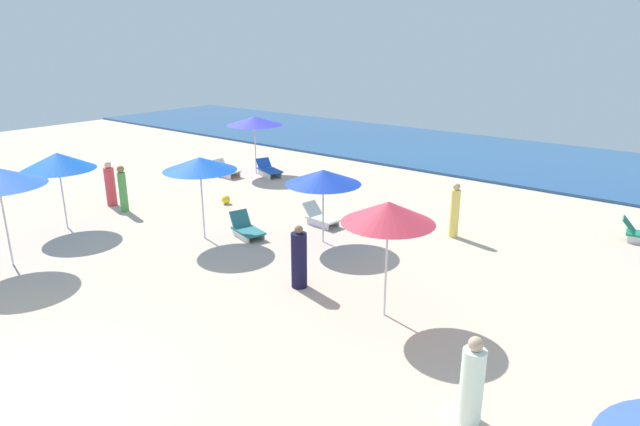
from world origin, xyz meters
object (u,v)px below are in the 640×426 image
object	(u,v)px
umbrella_3	(58,161)
umbrella_4	(200,164)
lounge_chair_2_1	(269,170)
beachgoer_4	(110,185)
lounge_chair_1_0	(321,217)
beachgoer_5	(299,259)
beachgoer_2	(123,189)
beachgoer_0	(472,383)
lounge_chair_4_0	(247,229)
beachgoer_1	(455,211)
umbrella_1	(323,177)
beach_ball_0	(226,200)
lounge_chair_2_0	(226,170)
umbrella_2	(254,121)
umbrella_7	(388,212)

from	to	relation	value
umbrella_3	umbrella_4	bearing A→B (deg)	26.88
umbrella_4	lounge_chair_2_1	bearing A→B (deg)	119.34
umbrella_3	beachgoer_4	xyz separation A→B (m)	(-1.10, 2.30, -1.45)
lounge_chair_1_0	beachgoer_5	bearing A→B (deg)	-141.26
beachgoer_2	beachgoer_0	bearing A→B (deg)	-160.29
lounge_chair_4_0	umbrella_3	bearing A→B (deg)	136.62
beachgoer_1	lounge_chair_4_0	bearing A→B (deg)	-62.06
lounge_chair_2_1	beachgoer_5	distance (m)	11.50
umbrella_1	umbrella_3	distance (m)	8.45
lounge_chair_1_0	lounge_chair_4_0	bearing A→B (deg)	160.98
lounge_chair_1_0	beachgoer_2	size ratio (longest dim) A/B	0.79
umbrella_4	beach_ball_0	xyz separation A→B (m)	(-2.22, 2.88, -2.19)
lounge_chair_4_0	beachgoer_2	bearing A→B (deg)	115.83
lounge_chair_2_0	lounge_chair_2_1	distance (m)	1.90
beachgoer_1	beachgoer_5	world-z (taller)	beachgoer_1
lounge_chair_4_0	lounge_chair_2_1	bearing A→B (deg)	54.46
lounge_chair_1_0	lounge_chair_2_1	size ratio (longest dim) A/B	0.83
lounge_chair_4_0	beachgoer_1	bearing A→B (deg)	-35.65
umbrella_2	beachgoer_2	bearing A→B (deg)	-86.71
umbrella_3	beach_ball_0	size ratio (longest dim) A/B	7.69
umbrella_4	beachgoer_0	size ratio (longest dim) A/B	1.65
lounge_chair_2_1	lounge_chair_4_0	distance (m)	7.77
lounge_chair_1_0	beachgoer_4	distance (m)	8.03
lounge_chair_2_0	beachgoer_5	xyz separation A→B (m)	(9.89, -6.52, 0.46)
beachgoer_5	beachgoer_2	bearing A→B (deg)	103.50
umbrella_4	umbrella_7	bearing A→B (deg)	-5.74
umbrella_2	umbrella_3	xyz separation A→B (m)	(0.47, -9.16, -0.17)
umbrella_2	umbrella_4	world-z (taller)	umbrella_2
lounge_chair_2_1	umbrella_3	world-z (taller)	umbrella_3
lounge_chair_2_1	beach_ball_0	world-z (taller)	lounge_chair_2_1
lounge_chair_4_0	umbrella_1	bearing A→B (deg)	-46.79
beachgoer_0	beach_ball_0	size ratio (longest dim) A/B	4.76
beachgoer_1	beachgoer_2	distance (m)	11.41
lounge_chair_4_0	beachgoer_5	bearing A→B (deg)	-99.21
umbrella_2	beachgoer_1	distance (m)	11.00
lounge_chair_4_0	beachgoer_2	size ratio (longest dim) A/B	0.83
lounge_chair_2_1	lounge_chair_2_0	bearing A→B (deg)	150.86
lounge_chair_1_0	lounge_chair_2_0	bearing A→B (deg)	77.88
umbrella_2	beachgoer_2	size ratio (longest dim) A/B	1.54
umbrella_4	beachgoer_2	xyz separation A→B (m)	(-4.33, -0.00, -1.53)
beach_ball_0	umbrella_2	bearing A→B (deg)	121.43
umbrella_2	beachgoer_2	world-z (taller)	umbrella_2
umbrella_1	lounge_chair_2_0	xyz separation A→B (m)	(-8.43, 3.71, -1.75)
lounge_chair_2_1	umbrella_4	size ratio (longest dim) A/B	0.62
lounge_chair_2_1	umbrella_4	xyz separation A→B (m)	(3.93, -6.99, 2.07)
umbrella_2	umbrella_4	bearing A→B (deg)	-55.92
umbrella_2	lounge_chair_2_0	distance (m)	2.53
umbrella_1	beachgoer_1	world-z (taller)	umbrella_1
lounge_chair_2_0	beachgoer_5	bearing A→B (deg)	-122.09
umbrella_2	beach_ball_0	world-z (taller)	umbrella_2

